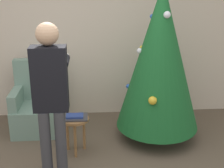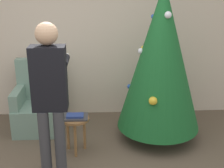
{
  "view_description": "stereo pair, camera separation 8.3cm",
  "coord_description": "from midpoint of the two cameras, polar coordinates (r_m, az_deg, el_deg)",
  "views": [
    {
      "loc": [
        0.17,
        -2.65,
        2.2
      ],
      "look_at": [
        0.43,
        0.83,
        0.98
      ],
      "focal_mm": 50.0,
      "sensor_mm": 36.0,
      "label": 1
    },
    {
      "loc": [
        0.25,
        -2.65,
        2.2
      ],
      "look_at": [
        0.43,
        0.83,
        0.98
      ],
      "focal_mm": 50.0,
      "sensor_mm": 36.0,
      "label": 2
    }
  ],
  "objects": [
    {
      "name": "laptop",
      "position": [
        4.01,
        -6.17,
        -6.01
      ],
      "size": [
        0.32,
        0.23,
        0.02
      ],
      "color": "#38383D",
      "rests_on": "side_stool"
    },
    {
      "name": "christmas_tree",
      "position": [
        4.18,
        9.49,
        4.7
      ],
      "size": [
        1.14,
        1.14,
        2.15
      ],
      "color": "brown",
      "rests_on": "ground_plane"
    },
    {
      "name": "person_standing",
      "position": [
        3.3,
        -10.59,
        -1.34
      ],
      "size": [
        0.39,
        0.57,
        1.77
      ],
      "color": "#38383D",
      "rests_on": "ground_plane"
    },
    {
      "name": "side_stool",
      "position": [
        4.05,
        -6.11,
        -7.32
      ],
      "size": [
        0.36,
        0.36,
        0.49
      ],
      "color": "olive",
      "rests_on": "ground_plane"
    },
    {
      "name": "wall_back",
      "position": [
        4.96,
        -5.3,
        9.26
      ],
      "size": [
        8.0,
        0.06,
        2.7
      ],
      "color": "beige",
      "rests_on": "ground_plane"
    },
    {
      "name": "armchair",
      "position": [
        4.81,
        -12.68,
        -3.94
      ],
      "size": [
        0.68,
        0.69,
        1.03
      ],
      "color": "gray",
      "rests_on": "ground_plane"
    },
    {
      "name": "book",
      "position": [
        4.0,
        -6.18,
        -5.73
      ],
      "size": [
        0.22,
        0.14,
        0.02
      ],
      "color": "navy",
      "rests_on": "laptop"
    }
  ]
}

